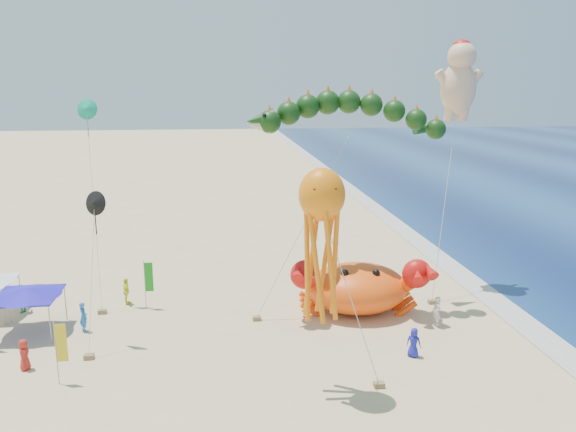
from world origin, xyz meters
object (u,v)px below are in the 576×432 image
object	(u,v)px
cherub_kite	(459,78)
canopy_blue	(26,292)
crab_inflatable	(358,286)
dragon_kite	(349,121)
octopus_kite	(322,233)

from	to	relation	value
cherub_kite	canopy_blue	distance (m)	30.22
crab_inflatable	cherub_kite	bearing A→B (deg)	30.74
crab_inflatable	dragon_kite	distance (m)	10.27
crab_inflatable	dragon_kite	world-z (taller)	dragon_kite
crab_inflatable	canopy_blue	world-z (taller)	crab_inflatable
cherub_kite	canopy_blue	size ratio (longest dim) A/B	4.42
cherub_kite	octopus_kite	world-z (taller)	cherub_kite
crab_inflatable	dragon_kite	size ratio (longest dim) A/B	0.65
dragon_kite	octopus_kite	bearing A→B (deg)	-109.24
dragon_kite	canopy_blue	bearing A→B (deg)	-175.54
crab_inflatable	cherub_kite	world-z (taller)	cherub_kite
crab_inflatable	octopus_kite	world-z (taller)	octopus_kite
crab_inflatable	canopy_blue	xyz separation A→B (m)	(-19.50, -0.78, 0.79)
cherub_kite	canopy_blue	world-z (taller)	cherub_kite
octopus_kite	canopy_blue	xyz separation A→B (m)	(-15.48, 8.18, -5.14)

